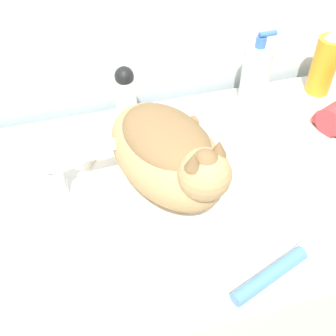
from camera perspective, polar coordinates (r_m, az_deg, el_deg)
name	(u,v)px	position (r m, az deg, el deg)	size (l,w,h in m)	color
vanity_counter	(160,296)	(1.24, -1.09, -16.94)	(1.18, 0.59, 0.90)	beige
sink_basin	(166,188)	(0.84, -0.26, -2.68)	(0.36, 0.36, 0.05)	white
cat	(169,153)	(0.76, 0.16, 2.11)	(0.25, 0.32, 0.18)	tan
faucet	(61,169)	(0.84, -14.34, -0.19)	(0.15, 0.07, 0.15)	silver
deodorant_stick	(126,98)	(0.97, -5.70, 9.44)	(0.05, 0.05, 0.16)	white
spray_bottle_trigger	(324,64)	(1.15, 20.42, 13.02)	(0.06, 0.06, 0.17)	orange
soap_pump_bottle	(255,75)	(1.06, 11.72, 12.18)	(0.07, 0.07, 0.19)	silver
cream_tube	(274,272)	(0.77, 14.23, -13.51)	(0.18, 0.08, 0.03)	#4C7FB2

